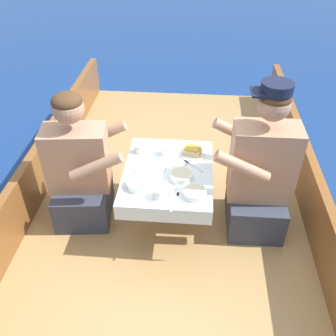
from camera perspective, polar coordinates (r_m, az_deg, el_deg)
ground_plane at (r=2.99m, az=0.20°, el=-9.96°), size 60.00×60.00×0.00m
boat_deck at (r=2.88m, az=0.21°, el=-7.90°), size 2.02×3.70×0.30m
gunwale_port at (r=2.88m, az=-19.60°, el=-1.48°), size 0.06×3.70×0.38m
gunwale_starboard at (r=2.77m, az=20.92°, el=-3.61°), size 0.06×3.70×0.38m
cockpit_table at (r=2.44m, az=0.00°, el=-1.32°), size 0.57×0.73×0.42m
person_port at (r=2.55m, az=-13.22°, el=-0.52°), size 0.56×0.49×0.94m
person_starboard at (r=2.45m, az=13.80°, el=-1.07°), size 0.52×0.44×1.05m
plate_sandwich at (r=2.56m, az=3.72°, el=2.20°), size 0.18×0.18×0.01m
plate_bread at (r=2.43m, az=-2.78°, el=0.12°), size 0.21×0.21×0.01m
sandwich at (r=2.54m, az=3.74°, el=2.71°), size 0.14×0.13×0.05m
bowl_port_near at (r=2.28m, az=-4.62°, el=-2.39°), size 0.14×0.14×0.04m
bowl_starboard_near at (r=2.21m, az=4.10°, el=-3.74°), size 0.14×0.14×0.04m
bowl_center_far at (r=2.33m, az=2.07°, el=-1.12°), size 0.15×0.15×0.04m
coffee_cup_port at (r=2.54m, az=-0.29°, el=2.78°), size 0.10×0.08×0.07m
coffee_cup_starboard at (r=2.19m, az=-1.37°, el=-3.78°), size 0.10×0.08×0.06m
tin_can at (r=2.57m, az=-4.38°, el=2.95°), size 0.07×0.07×0.05m
utensil_fork_starboard at (r=2.46m, az=3.60°, el=0.46°), size 0.14×0.13×0.00m
utensil_spoon_starboard at (r=2.46m, az=2.82°, el=0.62°), size 0.11×0.15×0.01m
utensil_fork_port at (r=2.19m, az=1.17°, el=-4.90°), size 0.05×0.17×0.00m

